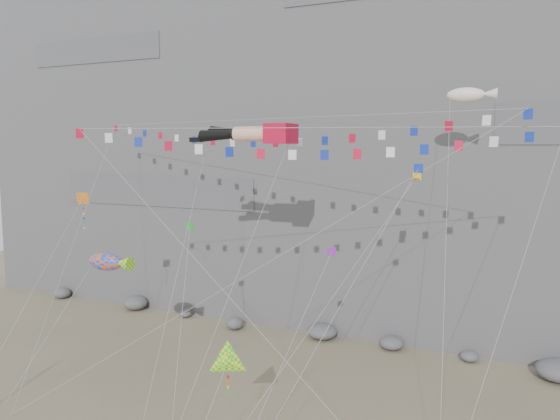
# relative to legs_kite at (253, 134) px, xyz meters

# --- Properties ---
(cliff) EXTENTS (80.00, 28.00, 50.00)m
(cliff) POSITION_rel_legs_kite_xyz_m (0.55, 26.55, 7.86)
(cliff) COLOR slate
(cliff) RESTS_ON ground
(talus_boulders) EXTENTS (60.00, 3.00, 1.20)m
(talus_boulders) POSITION_rel_legs_kite_xyz_m (0.55, 11.55, -16.54)
(talus_boulders) COLOR slate
(talus_boulders) RESTS_ON ground
(legs_kite) EXTENTS (6.98, 15.38, 22.25)m
(legs_kite) POSITION_rel_legs_kite_xyz_m (0.00, 0.00, 0.00)
(legs_kite) COLOR red
(legs_kite) RESTS_ON ground
(flag_banner_upper) EXTENTS (33.75, 16.88, 24.79)m
(flag_banner_upper) POSITION_rel_legs_kite_xyz_m (-1.01, 3.60, 1.11)
(flag_banner_upper) COLOR red
(flag_banner_upper) RESTS_ON ground
(flag_banner_lower) EXTENTS (25.34, 9.48, 20.12)m
(flag_banner_lower) POSITION_rel_legs_kite_xyz_m (5.02, -3.09, 0.22)
(flag_banner_lower) COLOR red
(flag_banner_lower) RESTS_ON ground
(harlequin_kite) EXTENTS (3.65, 8.39, 15.06)m
(harlequin_kite) POSITION_rel_legs_kite_xyz_m (-11.97, -2.60, -4.40)
(harlequin_kite) COLOR red
(harlequin_kite) RESTS_ON ground
(fish_windsock) EXTENTS (5.84, 6.13, 10.84)m
(fish_windsock) POSITION_rel_legs_kite_xyz_m (-9.71, -3.00, -8.51)
(fish_windsock) COLOR #EA570B
(fish_windsock) RESTS_ON ground
(delta_kite) EXTENTS (2.05, 5.65, 7.68)m
(delta_kite) POSITION_rel_legs_kite_xyz_m (2.90, -8.45, -11.41)
(delta_kite) COLOR #FFF50D
(delta_kite) RESTS_ON ground
(blimp_windsock) EXTENTS (3.66, 14.93, 24.28)m
(blimp_windsock) POSITION_rel_legs_kite_xyz_m (12.01, 7.15, 2.53)
(blimp_windsock) COLOR white
(blimp_windsock) RESTS_ON ground
(small_kite_a) EXTENTS (4.77, 15.04, 22.67)m
(small_kite_a) POSITION_rel_legs_kite_xyz_m (-4.56, 1.79, -0.63)
(small_kite_a) COLOR #D95212
(small_kite_a) RESTS_ON ground
(small_kite_b) EXTENTS (2.42, 10.58, 14.35)m
(small_kite_b) POSITION_rel_legs_kite_xyz_m (5.75, -1.42, -7.06)
(small_kite_b) COLOR purple
(small_kite_b) RESTS_ON ground
(small_kite_c) EXTENTS (5.69, 10.50, 15.74)m
(small_kite_c) POSITION_rel_legs_kite_xyz_m (-3.65, -1.91, -6.09)
(small_kite_c) COLOR green
(small_kite_c) RESTS_ON ground
(small_kite_d) EXTENTS (7.82, 15.50, 21.98)m
(small_kite_d) POSITION_rel_legs_kite_xyz_m (9.69, 2.35, -2.89)
(small_kite_d) COLOR gold
(small_kite_d) RESTS_ON ground
(small_kite_e) EXTENTS (7.43, 7.81, 18.19)m
(small_kite_e) POSITION_rel_legs_kite_xyz_m (10.83, -3.40, -2.25)
(small_kite_e) COLOR #122AA1
(small_kite_e) RESTS_ON ground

